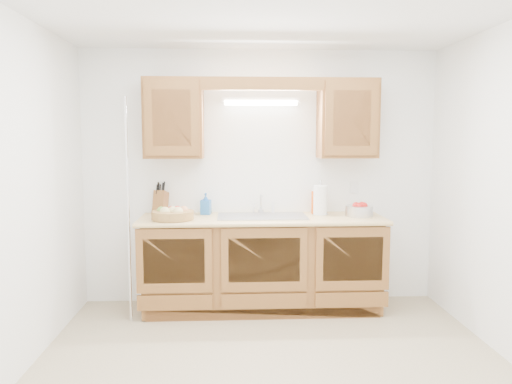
{
  "coord_description": "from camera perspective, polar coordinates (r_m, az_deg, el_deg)",
  "views": [
    {
      "loc": [
        -0.29,
        -3.46,
        1.65
      ],
      "look_at": [
        -0.08,
        0.85,
        1.17
      ],
      "focal_mm": 35.0,
      "sensor_mm": 36.0,
      "label": 1
    }
  ],
  "objects": [
    {
      "name": "sponge",
      "position": [
        4.96,
        -5.71,
        -2.35
      ],
      "size": [
        0.11,
        0.09,
        0.02
      ],
      "rotation": [
        0.0,
        0.0,
        -0.26
      ],
      "color": "#CC333F",
      "rests_on": "countertop"
    },
    {
      "name": "paper_towel",
      "position": [
        4.85,
        7.36,
        -0.96
      ],
      "size": [
        0.16,
        0.16,
        0.34
      ],
      "rotation": [
        0.0,
        0.0,
        0.16
      ],
      "color": "silver",
      "rests_on": "countertop"
    },
    {
      "name": "upper_cabinet_right",
      "position": [
        4.93,
        10.4,
        8.21
      ],
      "size": [
        0.55,
        0.33,
        0.75
      ],
      "primitive_type": "cube",
      "color": "brown",
      "rests_on": "room"
    },
    {
      "name": "countertop",
      "position": [
        4.72,
        0.72,
        -3.11
      ],
      "size": [
        2.3,
        0.63,
        0.04
      ],
      "primitive_type": "cube",
      "color": "#E5BD78",
      "rests_on": "base_cabinets"
    },
    {
      "name": "wire_shelf_pole",
      "position": [
        4.54,
        -14.4,
        -2.15
      ],
      "size": [
        0.03,
        0.03,
        2.0
      ],
      "primitive_type": "cylinder",
      "color": "silver",
      "rests_on": "ground"
    },
    {
      "name": "sink",
      "position": [
        4.75,
        0.7,
        -3.69
      ],
      "size": [
        0.84,
        0.46,
        0.36
      ],
      "color": "#9E9EA3",
      "rests_on": "countertop"
    },
    {
      "name": "fluorescent_fixture",
      "position": [
        4.9,
        0.56,
        10.34
      ],
      "size": [
        0.76,
        0.08,
        0.08
      ],
      "color": "white",
      "rests_on": "room"
    },
    {
      "name": "outlet_plate",
      "position": [
        5.13,
        11.15,
        0.57
      ],
      "size": [
        0.08,
        0.01,
        0.12
      ],
      "primitive_type": "cube",
      "color": "white",
      "rests_on": "room"
    },
    {
      "name": "room",
      "position": [
        3.5,
        1.94,
        -0.28
      ],
      "size": [
        3.52,
        3.5,
        2.5
      ],
      "color": "tan",
      "rests_on": "ground"
    },
    {
      "name": "fruit_basket",
      "position": [
        4.62,
        -9.49,
        -2.48
      ],
      "size": [
        0.39,
        0.39,
        0.12
      ],
      "rotation": [
        0.0,
        0.0,
        -0.01
      ],
      "color": "#AD8045",
      "rests_on": "countertop"
    },
    {
      "name": "apple_bowl",
      "position": [
        4.85,
        11.72,
        -2.03
      ],
      "size": [
        0.3,
        0.3,
        0.14
      ],
      "rotation": [
        0.0,
        0.0,
        0.15
      ],
      "color": "silver",
      "rests_on": "countertop"
    },
    {
      "name": "soap_bottle",
      "position": [
        4.89,
        -5.76,
        -1.34
      ],
      "size": [
        0.11,
        0.11,
        0.21
      ],
      "primitive_type": "imported",
      "rotation": [
        0.0,
        0.0,
        -0.17
      ],
      "color": "#2464B4",
      "rests_on": "countertop"
    },
    {
      "name": "base_cabinets",
      "position": [
        4.82,
        0.7,
        -8.25
      ],
      "size": [
        2.2,
        0.6,
        0.86
      ],
      "primitive_type": "cube",
      "color": "brown",
      "rests_on": "ground"
    },
    {
      "name": "orange_canister",
      "position": [
        4.97,
        6.78,
        -1.07
      ],
      "size": [
        0.09,
        0.09,
        0.23
      ],
      "rotation": [
        0.0,
        0.0,
        0.16
      ],
      "color": "#F2560D",
      "rests_on": "countertop"
    },
    {
      "name": "knife_block",
      "position": [
        4.98,
        -10.85,
        -1.13
      ],
      "size": [
        0.16,
        0.21,
        0.33
      ],
      "rotation": [
        0.0,
        0.0,
        -0.26
      ],
      "color": "brown",
      "rests_on": "countertop"
    },
    {
      "name": "valance",
      "position": [
        4.69,
        0.73,
        12.28
      ],
      "size": [
        2.2,
        0.05,
        0.12
      ],
      "primitive_type": "cube",
      "color": "brown",
      "rests_on": "room"
    },
    {
      "name": "upper_cabinet_left",
      "position": [
        4.83,
        -9.36,
        8.28
      ],
      "size": [
        0.55,
        0.33,
        0.75
      ],
      "primitive_type": "cube",
      "color": "brown",
      "rests_on": "room"
    }
  ]
}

